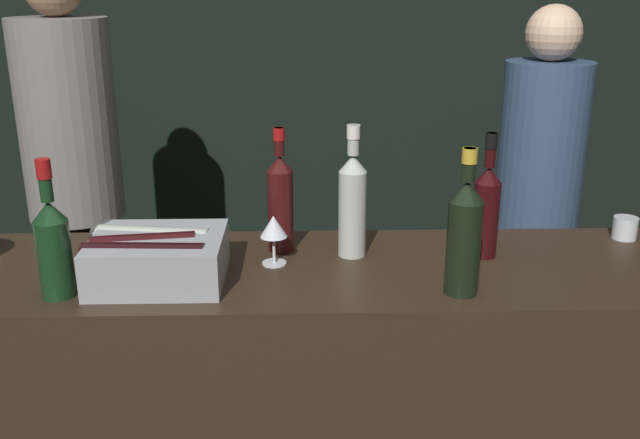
{
  "coord_description": "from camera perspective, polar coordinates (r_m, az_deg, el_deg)",
  "views": [
    {
      "loc": [
        -0.05,
        -1.44,
        1.73
      ],
      "look_at": [
        0.0,
        0.3,
        1.13
      ],
      "focal_mm": 40.0,
      "sensor_mm": 36.0,
      "label": 1
    }
  ],
  "objects": [
    {
      "name": "champagne_bottle",
      "position": [
        1.69,
        11.47,
        -1.13
      ],
      "size": [
        0.08,
        0.08,
        0.35
      ],
      "color": "black",
      "rests_on": "bar_counter"
    },
    {
      "name": "person_in_hoodie",
      "position": [
        2.99,
        17.01,
        2.2
      ],
      "size": [
        0.33,
        0.33,
        1.64
      ],
      "rotation": [
        0.0,
        0.0,
        -3.1
      ],
      "color": "black",
      "rests_on": "ground_plane"
    },
    {
      "name": "white_wine_bottle",
      "position": [
        1.89,
        2.61,
        1.47
      ],
      "size": [
        0.07,
        0.07,
        0.36
      ],
      "color": "#B2B7AD",
      "rests_on": "bar_counter"
    },
    {
      "name": "red_wine_bottle_tall",
      "position": [
        1.93,
        -3.2,
        1.56
      ],
      "size": [
        0.07,
        0.07,
        0.34
      ],
      "color": "#380F0F",
      "rests_on": "bar_counter"
    },
    {
      "name": "wine_glass",
      "position": [
        1.85,
        -3.74,
        -0.73
      ],
      "size": [
        0.07,
        0.07,
        0.13
      ],
      "color": "silver",
      "rests_on": "bar_counter"
    },
    {
      "name": "wall_back_chalkboard",
      "position": [
        3.75,
        -0.82,
        13.77
      ],
      "size": [
        6.4,
        0.06,
        2.8
      ],
      "color": "black",
      "rests_on": "ground_plane"
    },
    {
      "name": "person_blond_tee",
      "position": [
        2.94,
        -19.1,
        3.55
      ],
      "size": [
        0.36,
        0.36,
        1.8
      ],
      "rotation": [
        0.0,
        0.0,
        2.8
      ],
      "color": "black",
      "rests_on": "ground_plane"
    },
    {
      "name": "red_wine_bottle_burgundy",
      "position": [
        1.76,
        -20.57,
        -1.8
      ],
      "size": [
        0.08,
        0.08,
        0.33
      ],
      "color": "#143319",
      "rests_on": "bar_counter"
    },
    {
      "name": "bar_counter",
      "position": [
        2.11,
        0.02,
        -16.56
      ],
      "size": [
        2.32,
        0.55,
        1.01
      ],
      "color": "#2D2116",
      "rests_on": "ground_plane"
    },
    {
      "name": "candle_votive",
      "position": [
        2.23,
        23.22,
        -0.62
      ],
      "size": [
        0.07,
        0.07,
        0.06
      ],
      "color": "silver",
      "rests_on": "bar_counter"
    },
    {
      "name": "red_wine_bottle_black_foil",
      "position": [
        1.94,
        13.16,
        0.98
      ],
      "size": [
        0.07,
        0.07,
        0.34
      ],
      "color": "black",
      "rests_on": "bar_counter"
    },
    {
      "name": "ice_bin_with_bottles",
      "position": [
        1.8,
        -13.07,
        -2.83
      ],
      "size": [
        0.34,
        0.27,
        0.12
      ],
      "color": "#9EA0A5",
      "rests_on": "bar_counter"
    }
  ]
}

